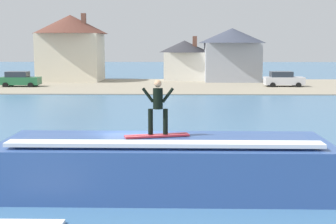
# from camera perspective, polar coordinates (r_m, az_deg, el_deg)

# --- Properties ---
(ground_plane) EXTENTS (260.00, 260.00, 0.00)m
(ground_plane) POSITION_cam_1_polar(r_m,az_deg,el_deg) (17.46, -3.73, -8.14)
(ground_plane) COLOR teal
(wave_crest) EXTENTS (10.85, 3.75, 1.89)m
(wave_crest) POSITION_cam_1_polar(r_m,az_deg,el_deg) (16.03, -0.35, -6.27)
(wave_crest) COLOR #335394
(wave_crest) RESTS_ON ground_plane
(surfboard) EXTENTS (2.14, 0.92, 0.06)m
(surfboard) POSITION_cam_1_polar(r_m,az_deg,el_deg) (15.53, -1.33, -2.84)
(surfboard) COLOR #D8333F
(surfboard) RESTS_ON wave_crest
(surfer) EXTENTS (1.05, 0.32, 1.78)m
(surfer) POSITION_cam_1_polar(r_m,az_deg,el_deg) (15.43, -1.22, 0.95)
(surfer) COLOR black
(surfer) RESTS_ON surfboard
(shoreline_bank) EXTENTS (120.00, 21.63, 0.10)m
(shoreline_bank) POSITION_cam_1_polar(r_m,az_deg,el_deg) (58.05, -0.12, 3.19)
(shoreline_bank) COLOR gray
(shoreline_bank) RESTS_ON ground_plane
(car_near_shore) EXTENTS (4.52, 2.19, 1.86)m
(car_near_shore) POSITION_cam_1_polar(r_m,az_deg,el_deg) (58.72, -17.34, 3.76)
(car_near_shore) COLOR #23663D
(car_near_shore) RESTS_ON ground_plane
(car_far_shore) EXTENTS (4.57, 2.21, 1.86)m
(car_far_shore) POSITION_cam_1_polar(r_m,az_deg,el_deg) (57.71, 13.64, 3.83)
(car_far_shore) COLOR silver
(car_far_shore) RESTS_ON ground_plane
(house_with_chimney) EXTENTS (10.14, 10.14, 9.15)m
(house_with_chimney) POSITION_cam_1_polar(r_m,az_deg,el_deg) (66.79, -11.57, 8.00)
(house_with_chimney) COLOR beige
(house_with_chimney) RESTS_ON ground_plane
(house_gabled_white) EXTENTS (9.10, 9.10, 7.22)m
(house_gabled_white) POSITION_cam_1_polar(r_m,az_deg,el_deg) (65.40, 7.66, 7.18)
(house_gabled_white) COLOR #9EA3AD
(house_gabled_white) RESTS_ON ground_plane
(house_small_cottage) EXTENTS (7.09, 7.09, 6.18)m
(house_small_cottage) POSITION_cam_1_polar(r_m,az_deg,el_deg) (67.16, 1.98, 6.42)
(house_small_cottage) COLOR silver
(house_small_cottage) RESTS_ON ground_plane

